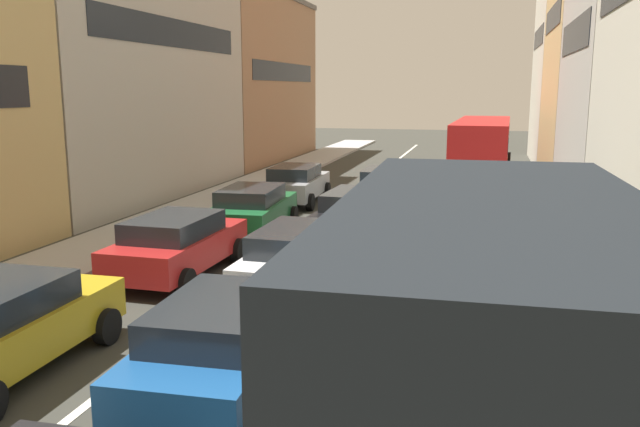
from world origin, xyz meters
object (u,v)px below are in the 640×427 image
Objects in this scene: removalist_box_truck at (484,344)px; sedan_centre_lane_fifth at (386,186)px; hatchback_centre_lane_third at (300,258)px; coupe_centre_lane_fourth at (357,213)px; sedan_right_lane_behind_truck at (465,265)px; bus_mid_queue_primary at (482,143)px; sedan_left_lane_third at (177,244)px; wagon_right_lane_far at (468,220)px; sedan_centre_lane_second at (226,342)px; sedan_left_lane_fifth at (296,183)px; sedan_left_lane_fourth at (253,209)px.

removalist_box_truck is 1.79× the size of sedan_centre_lane_fifth.
hatchback_centre_lane_third is 5.33m from coupe_centre_lane_fourth.
sedan_right_lane_behind_truck is 0.42× the size of bus_mid_queue_primary.
removalist_box_truck reaches higher than sedan_right_lane_behind_truck.
sedan_left_lane_third is 0.99× the size of wagon_right_lane_far.
sedan_centre_lane_fifth is at bearing -2.25° from sedan_centre_lane_second.
bus_mid_queue_primary is (-0.24, 27.07, -0.21)m from removalist_box_truck.
sedan_right_lane_behind_truck is (3.29, -5.04, 0.00)m from coupe_centre_lane_fourth.
hatchback_centre_lane_third and sedan_right_lane_behind_truck have the same top height.
sedan_left_lane_third and sedan_left_lane_fifth have the same top height.
sedan_left_lane_third is 0.99× the size of sedan_right_lane_behind_truck.
hatchback_centre_lane_third is 0.99× the size of wagon_right_lane_far.
sedan_centre_lane_second and hatchback_centre_lane_third have the same top height.
sedan_centre_lane_second is 1.01× the size of sedan_left_lane_third.
coupe_centre_lane_fourth is 0.42× the size of bus_mid_queue_primary.
sedan_left_lane_third is (-7.08, 7.51, -1.18)m from removalist_box_truck.
sedan_centre_lane_fifth is at bearing 20.21° from sedan_right_lane_behind_truck.
sedan_centre_lane_fifth is at bearing -33.73° from sedan_left_lane_fourth.
sedan_left_lane_third is at bearing 178.84° from sedan_left_lane_fifth.
removalist_box_truck is 18.30m from sedan_centre_lane_fifth.
coupe_centre_lane_fourth is 1.00× the size of wagon_right_lane_far.
sedan_left_lane_fifth is (-0.28, 5.63, 0.00)m from sedan_left_lane_fourth.
coupe_centre_lane_fourth is (0.22, 5.32, 0.00)m from hatchback_centre_lane_third.
hatchback_centre_lane_third is 6.17m from wagon_right_lane_far.
sedan_left_lane_fourth and sedan_centre_lane_fifth have the same top height.
coupe_centre_lane_fourth is at bearing -149.33° from sedan_left_lane_fifth.
hatchback_centre_lane_third and sedan_left_lane_fourth have the same top height.
wagon_right_lane_far is at bearing -32.76° from hatchback_centre_lane_third.
sedan_left_lane_third is at bearing 91.13° from sedan_right_lane_behind_truck.
sedan_left_lane_fourth is 5.64m from sedan_left_lane_fifth.
removalist_box_truck is 10.39m from sedan_left_lane_third.
sedan_right_lane_behind_truck is at bearing -149.01° from sedan_left_lane_fifth.
sedan_centre_lane_fifth is 6.59m from wagon_right_lane_far.
sedan_right_lane_behind_truck is 4.84m from wagon_right_lane_far.
coupe_centre_lane_fourth is at bearing 14.91° from removalist_box_truck.
hatchback_centre_lane_third is at bearing -153.52° from sedan_left_lane_fourth.
bus_mid_queue_primary is (6.68, 14.83, 0.96)m from sedan_left_lane_fourth.
wagon_right_lane_far is (6.74, -5.75, 0.00)m from sedan_left_lane_fifth.
bus_mid_queue_primary is (3.65, 20.07, 0.96)m from hatchback_centre_lane_third.
coupe_centre_lane_fourth is at bearing -1.35° from hatchback_centre_lane_third.
sedan_left_lane_third is 1.00× the size of sedan_left_lane_fifth.
sedan_centre_lane_second and sedan_left_lane_third have the same top height.
sedan_centre_lane_second is at bearing -176.47° from coupe_centre_lane_fourth.
coupe_centre_lane_fourth is at bearing -34.28° from sedan_left_lane_third.
wagon_right_lane_far is (3.43, 5.13, 0.00)m from hatchback_centre_lane_third.
sedan_left_lane_fifth is at bearing 17.98° from hatchback_centre_lane_third.
sedan_centre_lane_fifth is 0.99× the size of sedan_right_lane_behind_truck.
sedan_centre_lane_second is at bearing 58.02° from removalist_box_truck.
sedan_left_lane_fifth is at bearing 144.88° from bus_mid_queue_primary.
sedan_left_lane_third is at bearing 122.23° from wagon_right_lane_far.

